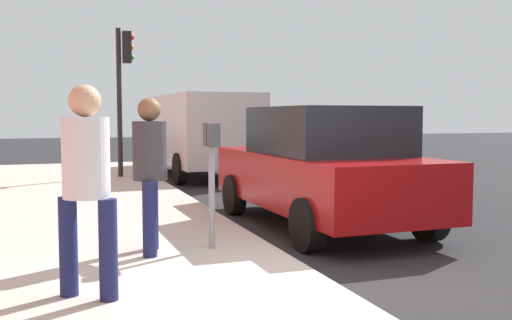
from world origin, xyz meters
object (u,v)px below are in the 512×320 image
parking_meter (211,158)px  traffic_signal (123,77)px  pedestrian_at_meter (150,163)px  pedestrian_bystander (86,174)px  parked_van_far (200,130)px  parked_sedan_near (322,167)px

parking_meter → traffic_signal: traffic_signal is taller
parking_meter → pedestrian_at_meter: (0.00, 0.69, -0.04)m
pedestrian_bystander → parked_van_far: parked_van_far is taller
traffic_signal → parking_meter: bearing=-179.8°
parked_sedan_near → parking_meter: bearing=125.2°
parking_meter → parked_sedan_near: (1.45, -2.05, -0.27)m
pedestrian_bystander → parked_van_far: size_ratio=0.33×
pedestrian_bystander → parked_sedan_near: 4.50m
parking_meter → parked_sedan_near: bearing=-54.8°
parking_meter → pedestrian_at_meter: pedestrian_at_meter is taller
parking_meter → parked_sedan_near: 2.53m
pedestrian_bystander → parked_sedan_near: size_ratio=0.39×
parked_sedan_near → parked_van_far: size_ratio=0.84×
parked_sedan_near → parked_van_far: parked_van_far is taller
pedestrian_at_meter → parked_sedan_near: pedestrian_at_meter is taller
pedestrian_bystander → parking_meter: bearing=-7.8°
parking_meter → parked_van_far: (9.04, -2.05, 0.09)m
pedestrian_at_meter → pedestrian_bystander: pedestrian_bystander is taller
pedestrian_bystander → parked_van_far: (10.45, -3.47, 0.08)m
pedestrian_at_meter → traffic_signal: size_ratio=0.47×
parking_meter → parked_van_far: 9.27m
pedestrian_bystander → traffic_signal: (9.64, -1.38, 1.40)m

